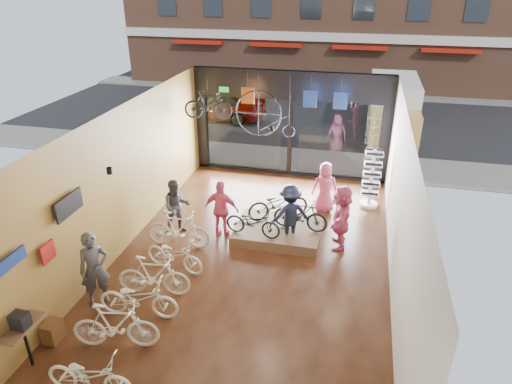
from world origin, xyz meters
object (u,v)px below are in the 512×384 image
(box_truck, at_px, (393,111))
(sunglasses_rack, at_px, (372,179))
(penny_farthing, at_px, (268,116))
(floor_bike_1, at_px, (115,326))
(street_car, at_px, (217,103))
(floor_bike_5, at_px, (178,229))
(floor_bike_4, at_px, (174,255))
(display_platform, at_px, (278,231))
(customer_0, at_px, (94,269))
(floor_bike_2, at_px, (138,298))
(customer_1, at_px, (177,207))
(display_bike_right, at_px, (278,204))
(display_bike_left, at_px, (253,222))
(floor_bike_3, at_px, (154,276))
(customer_4, at_px, (325,187))
(customer_2, at_px, (222,209))
(customer_3, at_px, (290,214))
(customer_5, at_px, (341,217))
(display_bike_mid, at_px, (300,215))
(hung_bike, at_px, (208,105))
(floor_bike_0, at_px, (89,375))

(box_truck, relative_size, sunglasses_rack, 3.25)
(penny_farthing, bearing_deg, floor_bike_1, -99.02)
(street_car, xyz_separation_m, floor_bike_5, (2.60, -11.69, -0.30))
(floor_bike_4, bearing_deg, penny_farthing, -0.29)
(display_platform, distance_m, customer_0, 5.16)
(floor_bike_2, xyz_separation_m, customer_1, (-0.54, 3.57, 0.35))
(floor_bike_4, xyz_separation_m, customer_0, (-1.21, -1.57, 0.46))
(display_bike_right, bearing_deg, display_bike_left, 127.15)
(display_platform, xyz_separation_m, display_bike_right, (-0.11, 0.50, 0.63))
(floor_bike_3, height_order, customer_4, customer_4)
(display_bike_right, bearing_deg, display_platform, 163.82)
(customer_0, bearing_deg, display_bike_right, 10.91)
(floor_bike_3, relative_size, customer_2, 1.01)
(floor_bike_5, distance_m, customer_4, 4.73)
(display_bike_right, height_order, customer_3, customer_3)
(floor_bike_3, height_order, customer_5, customer_5)
(display_platform, relative_size, display_bike_right, 1.33)
(display_bike_mid, distance_m, customer_3, 0.35)
(floor_bike_2, xyz_separation_m, hung_bike, (-0.57, 6.72, 2.46))
(floor_bike_1, distance_m, floor_bike_3, 1.71)
(floor_bike_2, xyz_separation_m, penny_farthing, (1.30, 7.38, 2.03))
(street_car, relative_size, customer_2, 2.90)
(sunglasses_rack, bearing_deg, display_platform, -148.96)
(street_car, distance_m, box_truck, 8.58)
(display_platform, xyz_separation_m, hung_bike, (-2.90, 2.73, 2.78))
(display_platform, bearing_deg, street_car, 116.10)
(display_bike_left, xyz_separation_m, sunglasses_rack, (3.09, 3.10, 0.25))
(street_car, height_order, floor_bike_4, street_car)
(floor_bike_1, xyz_separation_m, floor_bike_2, (0.02, 0.94, -0.06))
(display_bike_right, bearing_deg, customer_2, 91.00)
(floor_bike_0, xyz_separation_m, display_bike_mid, (2.86, 6.07, 0.33))
(hung_bike, bearing_deg, floor_bike_1, 178.15)
(street_car, bearing_deg, hung_bike, 16.14)
(floor_bike_5, height_order, sunglasses_rack, sunglasses_rack)
(display_platform, height_order, customer_5, customer_5)
(floor_bike_1, height_order, display_platform, floor_bike_1)
(hung_bike, bearing_deg, display_bike_left, -151.22)
(floor_bike_4, bearing_deg, sunglasses_rack, -33.37)
(customer_3, xyz_separation_m, customer_4, (0.77, 2.04, -0.06))
(floor_bike_3, xyz_separation_m, display_bike_left, (1.72, 2.63, 0.19))
(floor_bike_1, distance_m, sunglasses_rack, 8.88)
(floor_bike_0, xyz_separation_m, customer_2, (0.69, 5.74, 0.42))
(floor_bike_0, height_order, hung_bike, hung_bike)
(customer_1, relative_size, penny_farthing, 0.82)
(customer_0, xyz_separation_m, sunglasses_rack, (5.95, 6.25, 0.07))
(display_bike_right, xyz_separation_m, customer_1, (-2.76, -0.91, 0.04))
(street_car, height_order, display_platform, street_car)
(floor_bike_2, bearing_deg, street_car, 5.66)
(floor_bike_0, height_order, customer_4, customer_4)
(customer_3, bearing_deg, floor_bike_5, -13.19)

